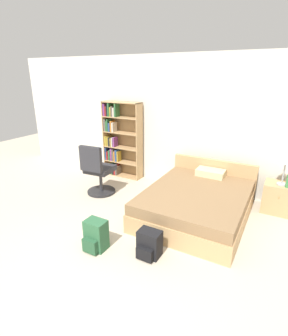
{
  "coord_description": "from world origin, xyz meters",
  "views": [
    {
      "loc": [
        1.65,
        -1.69,
        2.24
      ],
      "look_at": [
        -0.4,
        1.98,
        0.71
      ],
      "focal_mm": 28.0,
      "sensor_mm": 36.0,
      "label": 1
    }
  ],
  "objects_px": {
    "backpack_black": "(149,244)",
    "office_chair": "(98,172)",
    "table_lamp": "(286,159)",
    "nightstand": "(279,198)",
    "bookshelf": "(118,140)",
    "bed": "(198,201)",
    "backpack_green": "(96,236)"
  },
  "relations": [
    {
      "from": "office_chair",
      "to": "backpack_black",
      "type": "bearing_deg",
      "value": -33.65
    },
    {
      "from": "nightstand",
      "to": "backpack_green",
      "type": "bearing_deg",
      "value": -131.7
    },
    {
      "from": "backpack_black",
      "to": "office_chair",
      "type": "bearing_deg",
      "value": 146.35
    },
    {
      "from": "bed",
      "to": "office_chair",
      "type": "distance_m",
      "value": 1.96
    },
    {
      "from": "nightstand",
      "to": "backpack_black",
      "type": "distance_m",
      "value": 2.5
    },
    {
      "from": "bookshelf",
      "to": "bed",
      "type": "distance_m",
      "value": 2.42
    },
    {
      "from": "office_chair",
      "to": "nightstand",
      "type": "xyz_separation_m",
      "value": [
        3.1,
        0.94,
        -0.21
      ]
    },
    {
      "from": "bookshelf",
      "to": "backpack_green",
      "type": "height_order",
      "value": "bookshelf"
    },
    {
      "from": "backpack_black",
      "to": "backpack_green",
      "type": "height_order",
      "value": "backpack_green"
    },
    {
      "from": "office_chair",
      "to": "table_lamp",
      "type": "bearing_deg",
      "value": 16.32
    },
    {
      "from": "bookshelf",
      "to": "nightstand",
      "type": "xyz_separation_m",
      "value": [
        3.33,
        -0.12,
        -0.57
      ]
    },
    {
      "from": "nightstand",
      "to": "table_lamp",
      "type": "xyz_separation_m",
      "value": [
        0.0,
        -0.03,
        0.69
      ]
    },
    {
      "from": "bookshelf",
      "to": "backpack_green",
      "type": "xyz_separation_m",
      "value": [
        1.28,
        -2.43,
        -0.63
      ]
    },
    {
      "from": "table_lamp",
      "to": "backpack_green",
      "type": "relative_size",
      "value": 1.33
    },
    {
      "from": "table_lamp",
      "to": "nightstand",
      "type": "bearing_deg",
      "value": 97.49
    },
    {
      "from": "nightstand",
      "to": "bed",
      "type": "bearing_deg",
      "value": -146.49
    },
    {
      "from": "nightstand",
      "to": "table_lamp",
      "type": "distance_m",
      "value": 0.69
    },
    {
      "from": "table_lamp",
      "to": "backpack_green",
      "type": "xyz_separation_m",
      "value": [
        -2.06,
        -2.28,
        -0.75
      ]
    },
    {
      "from": "office_chair",
      "to": "table_lamp",
      "type": "xyz_separation_m",
      "value": [
        3.1,
        0.91,
        0.48
      ]
    },
    {
      "from": "bookshelf",
      "to": "table_lamp",
      "type": "relative_size",
      "value": 2.99
    },
    {
      "from": "bed",
      "to": "backpack_black",
      "type": "bearing_deg",
      "value": -98.86
    },
    {
      "from": "table_lamp",
      "to": "backpack_black",
      "type": "distance_m",
      "value": 2.59
    },
    {
      "from": "backpack_black",
      "to": "backpack_green",
      "type": "relative_size",
      "value": 0.85
    },
    {
      "from": "nightstand",
      "to": "backpack_green",
      "type": "relative_size",
      "value": 1.22
    },
    {
      "from": "office_chair",
      "to": "table_lamp",
      "type": "distance_m",
      "value": 3.27
    },
    {
      "from": "table_lamp",
      "to": "backpack_black",
      "type": "height_order",
      "value": "table_lamp"
    },
    {
      "from": "office_chair",
      "to": "bed",
      "type": "bearing_deg",
      "value": 5.0
    },
    {
      "from": "nightstand",
      "to": "backpack_black",
      "type": "xyz_separation_m",
      "value": [
        -1.37,
        -2.09,
        -0.09
      ]
    },
    {
      "from": "bed",
      "to": "backpack_green",
      "type": "height_order",
      "value": "bed"
    },
    {
      "from": "bookshelf",
      "to": "nightstand",
      "type": "distance_m",
      "value": 3.38
    },
    {
      "from": "bookshelf",
      "to": "table_lamp",
      "type": "bearing_deg",
      "value": -2.62
    },
    {
      "from": "table_lamp",
      "to": "backpack_green",
      "type": "distance_m",
      "value": 3.16
    }
  ]
}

